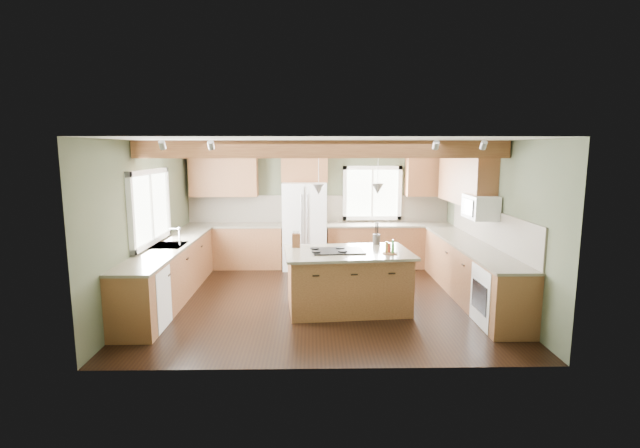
{
  "coord_description": "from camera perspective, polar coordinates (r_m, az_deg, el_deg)",
  "views": [
    {
      "loc": [
        -0.16,
        -7.44,
        2.45
      ],
      "look_at": [
        -0.01,
        0.3,
        1.22
      ],
      "focal_mm": 26.0,
      "sensor_mm": 36.0,
      "label": 1
    }
  ],
  "objects": [
    {
      "name": "window_left",
      "position": [
        7.98,
        -20.25,
        1.98
      ],
      "size": [
        0.04,
        1.6,
        1.05
      ],
      "primitive_type": "cube",
      "color": "white",
      "rests_on": "wall_left"
    },
    {
      "name": "oven",
      "position": [
        7.03,
        21.35,
        -8.34
      ],
      "size": [
        0.6,
        0.72,
        0.84
      ],
      "primitive_type": "cube",
      "color": "white",
      "rests_on": "floor"
    },
    {
      "name": "base_cab_left",
      "position": [
        8.1,
        -17.94,
        -5.81
      ],
      "size": [
        0.6,
        3.7,
        0.88
      ],
      "primitive_type": "cube",
      "color": "brown",
      "rests_on": "floor"
    },
    {
      "name": "faucet",
      "position": [
        7.92,
        -16.9,
        -1.57
      ],
      "size": [
        0.02,
        0.02,
        0.28
      ],
      "primitive_type": "cylinder",
      "color": "#B2B2B7",
      "rests_on": "sink"
    },
    {
      "name": "microwave",
      "position": [
        7.93,
        19.14,
        1.99
      ],
      "size": [
        0.4,
        0.7,
        0.38
      ],
      "primitive_type": "cube",
      "color": "white",
      "rests_on": "wall_right"
    },
    {
      "name": "dishwasher",
      "position": [
        6.92,
        -20.97,
        -8.6
      ],
      "size": [
        0.6,
        0.6,
        0.84
      ],
      "primitive_type": "cube",
      "color": "white",
      "rests_on": "floor"
    },
    {
      "name": "wall_right",
      "position": [
        8.09,
        20.4,
        0.26
      ],
      "size": [
        0.0,
        5.0,
        5.0
      ],
      "primitive_type": "plane",
      "rotation": [
        1.57,
        0.0,
        -1.57
      ],
      "color": "#434D36",
      "rests_on": "ground"
    },
    {
      "name": "base_cab_right",
      "position": [
        8.2,
        17.98,
        -5.64
      ],
      "size": [
        0.6,
        3.7,
        0.88
      ],
      "primitive_type": "cube",
      "color": "brown",
      "rests_on": "floor"
    },
    {
      "name": "pendant_left",
      "position": [
        6.95,
        -0.17,
        4.3
      ],
      "size": [
        0.18,
        0.18,
        0.16
      ],
      "primitive_type": "cone",
      "rotation": [
        3.14,
        0.0,
        0.0
      ],
      "color": "#B2B2B7",
      "rests_on": "ceiling"
    },
    {
      "name": "window_back",
      "position": [
        10.04,
        6.43,
        3.81
      ],
      "size": [
        1.1,
        0.04,
        1.0
      ],
      "primitive_type": "cube",
      "color": "white",
      "rests_on": "wall_back"
    },
    {
      "name": "pendant_right",
      "position": [
        7.1,
        7.1,
        4.33
      ],
      "size": [
        0.18,
        0.18,
        0.16
      ],
      "primitive_type": "cone",
      "rotation": [
        3.14,
        0.0,
        0.0
      ],
      "color": "#B2B2B7",
      "rests_on": "ceiling"
    },
    {
      "name": "wall_left",
      "position": [
        7.98,
        -20.4,
        0.15
      ],
      "size": [
        0.0,
        5.0,
        5.0
      ],
      "primitive_type": "plane",
      "rotation": [
        1.57,
        0.0,
        1.57
      ],
      "color": "#434D36",
      "rests_on": "ground"
    },
    {
      "name": "knife_block",
      "position": [
        7.41,
        -2.95,
        -2.05
      ],
      "size": [
        0.13,
        0.1,
        0.22
      ],
      "primitive_type": "cube",
      "rotation": [
        0.0,
        0.0,
        0.02
      ],
      "color": "brown",
      "rests_on": "island_top"
    },
    {
      "name": "upper_cab_back_corner",
      "position": [
        10.08,
        13.11,
        5.94
      ],
      "size": [
        0.9,
        0.35,
        0.9
      ],
      "primitive_type": "cube",
      "color": "brown",
      "rests_on": "wall_back"
    },
    {
      "name": "island_top",
      "position": [
        7.16,
        3.43,
        -3.52
      ],
      "size": [
        2.03,
        1.4,
        0.04
      ],
      "primitive_type": "cube",
      "rotation": [
        0.0,
        0.0,
        0.09
      ],
      "color": "#51493B",
      "rests_on": "island"
    },
    {
      "name": "soffit_trim",
      "position": [
        9.84,
        -0.16,
        9.54
      ],
      "size": [
        5.55,
        0.2,
        0.1
      ],
      "primitive_type": "cube",
      "color": "#572A18",
      "rests_on": "ceiling"
    },
    {
      "name": "counter_back_right",
      "position": [
        9.9,
        8.52,
        -0.1
      ],
      "size": [
        2.66,
        0.64,
        0.04
      ],
      "primitive_type": "cube",
      "color": "#51493B",
      "rests_on": "base_cab_back_right"
    },
    {
      "name": "counter_back_left",
      "position": [
        9.9,
        -10.55,
        -0.15
      ],
      "size": [
        2.06,
        0.64,
        0.04
      ],
      "primitive_type": "cube",
      "color": "#51493B",
      "rests_on": "base_cab_back_left"
    },
    {
      "name": "floor",
      "position": [
        7.83,
        0.14,
        -9.22
      ],
      "size": [
        5.6,
        5.6,
        0.0
      ],
      "primitive_type": "plane",
      "color": "black",
      "rests_on": "ground"
    },
    {
      "name": "cooktop",
      "position": [
        7.13,
        2.24,
        -3.31
      ],
      "size": [
        0.83,
        0.59,
        0.02
      ],
      "primitive_type": "cube",
      "rotation": [
        0.0,
        0.0,
        0.09
      ],
      "color": "black",
      "rests_on": "island_top"
    },
    {
      "name": "sink",
      "position": [
        8.0,
        -18.1,
        -2.59
      ],
      "size": [
        0.5,
        0.65,
        0.03
      ],
      "primitive_type": "cube",
      "color": "#262628",
      "rests_on": "counter_left"
    },
    {
      "name": "backsplash_right",
      "position": [
        8.14,
        20.13,
        -0.31
      ],
      "size": [
        0.03,
        3.7,
        0.58
      ],
      "primitive_type": "cube",
      "color": "brown",
      "rests_on": "wall_right"
    },
    {
      "name": "backsplash_back",
      "position": [
        10.0,
        -0.16,
        1.89
      ],
      "size": [
        5.58,
        0.03,
        0.58
      ],
      "primitive_type": "cube",
      "color": "brown",
      "rests_on": "wall_back"
    },
    {
      "name": "upper_cab_back_left",
      "position": [
        9.95,
        -11.75,
        5.94
      ],
      "size": [
        1.4,
        0.35,
        0.9
      ],
      "primitive_type": "cube",
      "color": "brown",
      "rests_on": "wall_back"
    },
    {
      "name": "refrigerator",
      "position": [
        9.68,
        -1.9,
        -0.2
      ],
      "size": [
        0.9,
        0.74,
        1.8
      ],
      "primitive_type": "cube",
      "color": "white",
      "rests_on": "floor"
    },
    {
      "name": "ceiling_beam",
      "position": [
        6.97,
        0.23,
        9.17
      ],
      "size": [
        5.55,
        0.26,
        0.26
      ],
      "primitive_type": "cube",
      "color": "#572A18",
      "rests_on": "ceiling"
    },
    {
      "name": "utensil_crock",
      "position": [
        7.71,
        6.97,
        -1.87
      ],
      "size": [
        0.16,
        0.16,
        0.17
      ],
      "primitive_type": "cylinder",
      "rotation": [
        0.0,
        0.0,
        0.38
      ],
      "color": "#483E39",
      "rests_on": "island_top"
    },
    {
      "name": "counter_left",
      "position": [
        8.0,
        -18.1,
        -2.62
      ],
      "size": [
        0.64,
        3.74,
        0.04
      ],
      "primitive_type": "cube",
      "color": "#51493B",
      "rests_on": "base_cab_left"
    },
    {
      "name": "base_cab_back_left",
      "position": [
        9.98,
        -10.47,
        -2.76
      ],
      "size": [
        2.02,
        0.6,
        0.88
      ],
      "primitive_type": "cube",
      "color": "brown",
      "rests_on": "floor"
    },
    {
      "name": "bottle_tray",
      "position": [
        7.03,
        8.61,
        -2.82
      ],
      "size": [
        0.26,
        0.26,
        0.21
      ],
      "primitive_type": null,
      "rotation": [
        0.0,
        0.0,
        0.16
      ],
      "color": "#563A1A",
      "rests_on": "island_top"
    },
    {
      "name": "wall_back",
      "position": [
        10.01,
        -0.16,
        2.41
      ],
      "size": [
        5.6,
        0.0,
        5.6
      ],
      "primitive_type": "plane",
      "rotation": [
        1.57,
        0.0,
        0.0
      ],
      "color": "#434D36",
      "rests_on": "ground"
    },
    {
      "name": "ceiling",
      "position": [
        7.44,
        0.15,
        10.16
      ],
      "size": [
        5.6,
        5.6,
        0.0
      ],
      "primitive_type": "plane",
      "rotation": [
        3.14,
        0.0,
        0.0
      ],
      "color": "silver",
      "rests_on": "wall_back"
    },
    {
      "name": "island",
      "position": [
        7.27,
        3.4,
        -7.06
      ],
      "size": [
        1.9,
        1.26,
        0.88
      ],
      "primitive_type": "cube",
      "rotation": [
        0.0,
        0.0,
        0.09
      ],
      "color": "brown",
      "rests_on": "floor"
    },
    {
      "name": "upper_cab_over_fridge",
      "position": [
        9.77,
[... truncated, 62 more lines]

